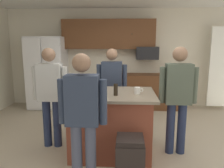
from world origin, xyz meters
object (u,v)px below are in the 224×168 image
object	(u,v)px
kitchen_island	(111,123)
person_guest_left	(112,85)
glass_pilsner	(89,87)
mug_ceramic_white	(137,90)
refrigerator	(48,73)
person_guest_by_door	(83,113)
trash_bin	(130,161)
person_guest_right	(51,91)
person_host_foreground	(178,94)
tumbler_amber	(116,90)
microwave_over_range	(147,53)

from	to	relation	value
kitchen_island	person_guest_left	world-z (taller)	person_guest_left
glass_pilsner	mug_ceramic_white	bearing A→B (deg)	-6.91
refrigerator	glass_pilsner	world-z (taller)	refrigerator
person_guest_by_door	trash_bin	size ratio (longest dim) A/B	2.63
person_guest_right	person_host_foreground	size ratio (longest dim) A/B	0.99
person_guest_left	refrigerator	bearing A→B (deg)	-133.77
refrigerator	person_guest_by_door	world-z (taller)	refrigerator
person_guest_by_door	person_host_foreground	bearing A→B (deg)	-37.26
person_guest_right	glass_pilsner	bearing A→B (deg)	-1.33
kitchen_island	person_guest_left	size ratio (longest dim) A/B	0.82
kitchen_island	tumbler_amber	xyz separation A→B (m)	(0.08, -0.16, 0.57)
mug_ceramic_white	glass_pilsner	xyz separation A→B (m)	(-0.74, 0.09, 0.02)
tumbler_amber	mug_ceramic_white	bearing A→B (deg)	20.99
mug_ceramic_white	refrigerator	bearing A→B (deg)	132.17
microwave_over_range	tumbler_amber	size ratio (longest dim) A/B	3.30
person_host_foreground	kitchen_island	bearing A→B (deg)	0.00
person_guest_right	glass_pilsner	world-z (taller)	person_guest_right
person_guest_left	tumbler_amber	distance (m)	1.02
person_guest_right	person_guest_by_door	size ratio (longest dim) A/B	1.02
refrigerator	microwave_over_range	world-z (taller)	refrigerator
person_host_foreground	person_guest_by_door	distance (m)	1.55
microwave_over_range	tumbler_amber	xyz separation A→B (m)	(-0.69, -2.69, -0.39)
refrigerator	microwave_over_range	size ratio (longest dim) A/B	3.33
refrigerator	mug_ceramic_white	distance (m)	3.31
person_host_foreground	mug_ceramic_white	bearing A→B (deg)	6.01
person_guest_left	mug_ceramic_white	bearing A→B (deg)	23.65
refrigerator	person_guest_left	distance (m)	2.38
person_host_foreground	glass_pilsner	size ratio (longest dim) A/B	12.09
refrigerator	tumbler_amber	distance (m)	3.21
person_guest_left	mug_ceramic_white	xyz separation A→B (m)	(0.43, -0.88, 0.10)
kitchen_island	mug_ceramic_white	bearing A→B (deg)	-6.23
person_guest_by_door	trash_bin	bearing A→B (deg)	-67.20
person_host_foreground	mug_ceramic_white	xyz separation A→B (m)	(-0.61, -0.10, 0.07)
refrigerator	mug_ceramic_white	world-z (taller)	refrigerator
microwave_over_range	person_host_foreground	xyz separation A→B (m)	(0.24, -2.47, -0.49)
kitchen_island	mug_ceramic_white	xyz separation A→B (m)	(0.40, -0.04, 0.53)
kitchen_island	person_guest_by_door	world-z (taller)	person_guest_by_door
mug_ceramic_white	tumbler_amber	distance (m)	0.34
person_guest_by_door	mug_ceramic_white	distance (m)	1.02
person_host_foreground	refrigerator	bearing A→B (deg)	-42.87
refrigerator	person_guest_right	world-z (taller)	refrigerator
person_guest_left	glass_pilsner	bearing A→B (deg)	-23.61
person_guest_left	person_host_foreground	xyz separation A→B (m)	(1.05, -0.78, 0.03)
person_guest_right	tumbler_amber	world-z (taller)	person_guest_right
person_guest_left	person_guest_by_door	world-z (taller)	person_guest_left
person_host_foreground	person_guest_by_door	size ratio (longest dim) A/B	1.04
person_host_foreground	trash_bin	distance (m)	1.28
person_host_foreground	microwave_over_range	bearing A→B (deg)	-87.71
person_guest_left	person_host_foreground	world-z (taller)	person_host_foreground
person_guest_by_door	tumbler_amber	size ratio (longest dim) A/B	9.43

